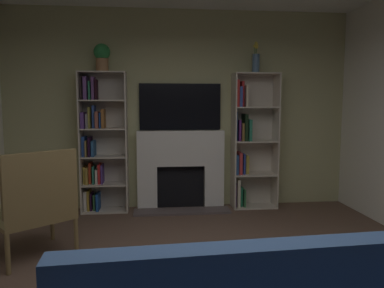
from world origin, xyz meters
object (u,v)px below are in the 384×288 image
object	(u,v)px
armchair	(35,205)
fireplace	(181,168)
potted_plant	(102,56)
vase_with_flowers	(256,61)
bookshelf_right	(248,142)
tv	(180,107)
bookshelf_left	(99,143)

from	to	relation	value
armchair	fireplace	bearing A→B (deg)	46.53
potted_plant	vase_with_flowers	distance (m)	2.15
bookshelf_right	vase_with_flowers	bearing A→B (deg)	-18.52
tv	vase_with_flowers	bearing A→B (deg)	-6.38
bookshelf_right	armchair	distance (m)	3.04
bookshelf_left	vase_with_flowers	world-z (taller)	vase_with_flowers
vase_with_flowers	armchair	size ratio (longest dim) A/B	0.41
fireplace	bookshelf_right	xyz separation A→B (m)	(0.99, -0.02, 0.37)
potted_plant	bookshelf_left	bearing A→B (deg)	159.62
fireplace	vase_with_flowers	bearing A→B (deg)	-2.61
vase_with_flowers	armchair	world-z (taller)	vase_with_flowers
vase_with_flowers	armchair	bearing A→B (deg)	-148.86
tv	vase_with_flowers	world-z (taller)	vase_with_flowers
vase_with_flowers	armchair	xyz separation A→B (m)	(-2.62, -1.58, -1.59)
fireplace	bookshelf_left	bearing A→B (deg)	-178.99
tv	bookshelf_right	size ratio (longest dim) A/B	0.60
potted_plant	armchair	xyz separation A→B (m)	(-0.47, -1.58, -1.63)
fireplace	vase_with_flowers	size ratio (longest dim) A/B	3.06
bookshelf_right	armchair	bearing A→B (deg)	-147.59
bookshelf_left	vase_with_flowers	size ratio (longest dim) A/B	4.43
bookshelf_left	vase_with_flowers	xyz separation A→B (m)	(2.23, -0.03, 1.15)
tv	armchair	xyz separation A→B (m)	(-1.55, -1.70, -0.94)
fireplace	tv	xyz separation A→B (m)	(0.00, 0.07, 0.88)
fireplace	tv	size ratio (longest dim) A/B	1.15
fireplace	tv	distance (m)	0.88
bookshelf_left	potted_plant	bearing A→B (deg)	-20.38
tv	armchair	distance (m)	2.49
potted_plant	fireplace	bearing A→B (deg)	2.60
bookshelf_right	potted_plant	distance (m)	2.39
vase_with_flowers	fireplace	bearing A→B (deg)	177.39
fireplace	potted_plant	bearing A→B (deg)	-177.40
fireplace	potted_plant	distance (m)	1.91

